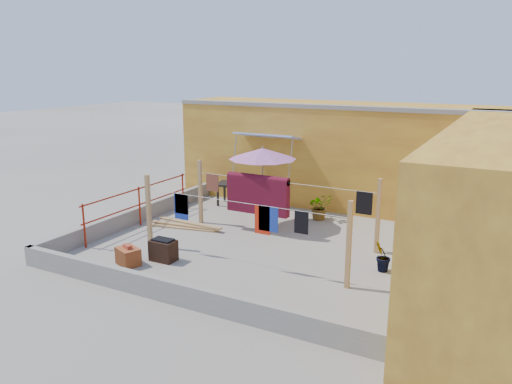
# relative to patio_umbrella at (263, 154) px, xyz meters

# --- Properties ---
(ground) EXTENTS (80.00, 80.00, 0.00)m
(ground) POSITION_rel_patio_umbrella_xyz_m (0.90, -1.49, -1.99)
(ground) COLOR #9E998E
(ground) RESTS_ON ground
(wall_back) EXTENTS (11.00, 3.27, 3.21)m
(wall_back) POSITION_rel_patio_umbrella_xyz_m (1.40, 3.21, -0.38)
(wall_back) COLOR gold
(wall_back) RESTS_ON ground
(wall_right) EXTENTS (2.40, 9.00, 3.20)m
(wall_right) POSITION_rel_patio_umbrella_xyz_m (6.10, -1.49, -0.39)
(wall_right) COLOR gold
(wall_right) RESTS_ON ground
(parapet_front) EXTENTS (8.30, 0.16, 0.44)m
(parapet_front) POSITION_rel_patio_umbrella_xyz_m (0.90, -5.07, -1.77)
(parapet_front) COLOR gray
(parapet_front) RESTS_ON ground
(parapet_left) EXTENTS (0.16, 7.30, 0.44)m
(parapet_left) POSITION_rel_patio_umbrella_xyz_m (-3.18, -1.49, -1.77)
(parapet_left) COLOR gray
(parapet_left) RESTS_ON ground
(red_railing) EXTENTS (0.05, 4.20, 1.10)m
(red_railing) POSITION_rel_patio_umbrella_xyz_m (-2.95, -1.69, -1.27)
(red_railing) COLOR maroon
(red_railing) RESTS_ON ground
(clothesline_rig) EXTENTS (5.09, 2.35, 1.80)m
(clothesline_rig) POSITION_rel_patio_umbrella_xyz_m (0.35, -0.93, -0.98)
(clothesline_rig) COLOR tan
(clothesline_rig) RESTS_ON ground
(patio_umbrella) EXTENTS (2.42, 2.42, 2.22)m
(patio_umbrella) POSITION_rel_patio_umbrella_xyz_m (0.00, 0.00, 0.00)
(patio_umbrella) COLOR gray
(patio_umbrella) RESTS_ON ground
(outdoor_table) EXTENTS (1.62, 1.02, 0.70)m
(outdoor_table) POSITION_rel_patio_umbrella_xyz_m (-1.53, 1.44, -1.36)
(outdoor_table) COLOR black
(outdoor_table) RESTS_ON ground
(brick_stack) EXTENTS (0.64, 0.56, 0.47)m
(brick_stack) POSITION_rel_patio_umbrella_xyz_m (-1.28, -4.03, -1.79)
(brick_stack) COLOR #AF5728
(brick_stack) RESTS_ON ground
(lumber_pile) EXTENTS (2.21, 0.61, 0.13)m
(lumber_pile) POSITION_rel_patio_umbrella_xyz_m (-1.72, -1.28, -1.92)
(lumber_pile) COLOR tan
(lumber_pile) RESTS_ON ground
(brazier) EXTENTS (0.58, 0.39, 0.52)m
(brazier) POSITION_rel_patio_umbrella_xyz_m (-0.74, -3.46, -1.74)
(brazier) COLOR black
(brazier) RESTS_ON ground
(white_basin) EXTENTS (0.50, 0.50, 0.09)m
(white_basin) POSITION_rel_patio_umbrella_xyz_m (2.87, -4.69, -1.95)
(white_basin) COLOR silver
(white_basin) RESTS_ON ground
(water_jug_a) EXTENTS (0.21, 0.21, 0.33)m
(water_jug_a) POSITION_rel_patio_umbrella_xyz_m (4.60, 0.01, -1.85)
(water_jug_a) COLOR silver
(water_jug_a) RESTS_ON ground
(water_jug_b) EXTENTS (0.23, 0.23, 0.36)m
(water_jug_b) POSITION_rel_patio_umbrella_xyz_m (4.45, 0.82, -1.83)
(water_jug_b) COLOR silver
(water_jug_b) RESTS_ON ground
(green_hose) EXTENTS (0.57, 0.57, 0.08)m
(green_hose) POSITION_rel_patio_umbrella_xyz_m (4.60, 0.90, -1.95)
(green_hose) COLOR #176B1E
(green_hose) RESTS_ON ground
(plant_back_a) EXTENTS (0.92, 0.91, 0.77)m
(plant_back_a) POSITION_rel_patio_umbrella_xyz_m (1.25, 1.20, -1.61)
(plant_back_a) COLOR #225317
(plant_back_a) RESTS_ON ground
(plant_back_b) EXTENTS (0.40, 0.40, 0.71)m
(plant_back_b) POSITION_rel_patio_umbrella_xyz_m (4.20, 0.50, -1.64)
(plant_back_b) COLOR #225317
(plant_back_b) RESTS_ON ground
(plant_right_a) EXTENTS (0.45, 0.35, 0.75)m
(plant_right_a) POSITION_rel_patio_umbrella_xyz_m (4.60, -0.26, -1.62)
(plant_right_a) COLOR #225317
(plant_right_a) RESTS_ON ground
(plant_right_b) EXTENTS (0.43, 0.47, 0.69)m
(plant_right_b) POSITION_rel_patio_umbrella_xyz_m (3.80, -1.76, -1.64)
(plant_right_b) COLOR #225317
(plant_right_b) RESTS_ON ground
(plant_right_c) EXTENTS (0.59, 0.63, 0.55)m
(plant_right_c) POSITION_rel_patio_umbrella_xyz_m (4.60, -2.59, -1.72)
(plant_right_c) COLOR #225317
(plant_right_c) RESTS_ON ground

